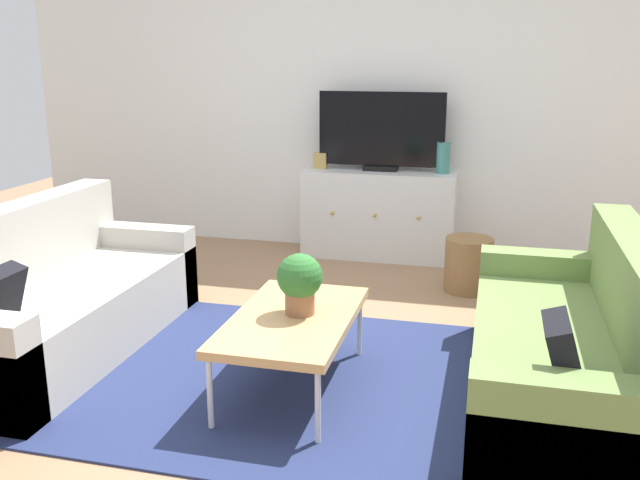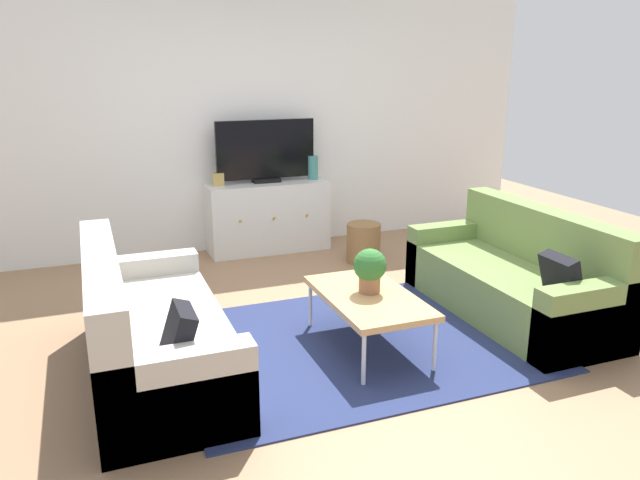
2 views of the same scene
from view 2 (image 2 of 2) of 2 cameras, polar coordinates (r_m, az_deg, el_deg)
The scene contains 12 objects.
ground_plane at distance 4.61m, azimuth 2.43°, elevation -8.76°, with size 10.00×10.00×0.00m, color #997251.
wall_back at distance 6.62m, azimuth -6.39°, elevation 10.96°, with size 6.40×0.12×2.70m, color white.
area_rug at distance 4.49m, azimuth 3.20°, elevation -9.44°, with size 2.50×1.90×0.01m, color navy.
couch_left_side at distance 4.09m, azimuth -15.92°, elevation -8.57°, with size 0.81×1.86×0.83m.
couch_right_side at distance 5.14m, azimuth 17.85°, elevation -3.57°, with size 0.81×1.86×0.83m.
coffee_table at distance 4.28m, azimuth 4.49°, elevation -5.42°, with size 0.58×1.03×0.40m.
potted_plant at distance 4.26m, azimuth 4.63°, elevation -2.64°, with size 0.23×0.23×0.31m.
tv_console at distance 6.54m, azimuth -4.85°, elevation 2.19°, with size 1.26×0.47×0.73m.
flat_screen_tv at distance 6.43m, azimuth -5.05°, elevation 8.18°, with size 1.04×0.16×0.64m.
glass_vase at distance 6.60m, azimuth -0.67°, elevation 6.73°, with size 0.11×0.11×0.25m, color teal.
mantel_clock at distance 6.33m, azimuth -9.41°, elevation 5.55°, with size 0.11×0.07×0.13m, color tan.
wicker_basket at distance 6.19m, azimuth 4.04°, elevation -0.25°, with size 0.34×0.34×0.39m, color olive.
Camera 2 is at (-1.68, -3.83, 1.95)m, focal length 34.60 mm.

